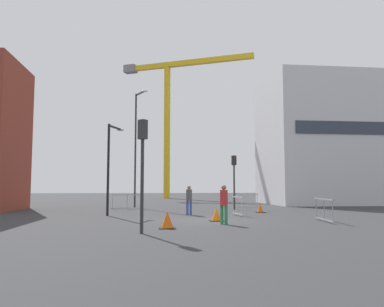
{
  "coord_description": "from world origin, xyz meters",
  "views": [
    {
      "loc": [
        -2.73,
        -18.54,
        1.64
      ],
      "look_at": [
        0.0,
        7.6,
        3.93
      ],
      "focal_mm": 35.53,
      "sensor_mm": 36.0,
      "label": 1
    }
  ],
  "objects": [
    {
      "name": "traffic_light_crosswalk",
      "position": [
        3.17,
        8.5,
        2.62
      ],
      "size": [
        0.37,
        0.37,
        3.89
      ],
      "color": "#2D2D30",
      "rests_on": "ground"
    },
    {
      "name": "traffic_cone_orange",
      "position": [
        -2.13,
        -3.46,
        0.31
      ],
      "size": [
        0.66,
        0.66,
        0.67
      ],
      "color": "black",
      "rests_on": "ground"
    },
    {
      "name": "streetlamp_tall",
      "position": [
        -4.0,
        11.44,
        5.21
      ],
      "size": [
        1.01,
        1.65,
        9.04
      ],
      "color": "#2D2D30",
      "rests_on": "ground"
    },
    {
      "name": "safety_barrier_rear",
      "position": [
        2.07,
        2.7,
        0.56
      ],
      "size": [
        0.2,
        1.84,
        1.08
      ],
      "color": "#B2B5BA",
      "rests_on": "ground"
    },
    {
      "name": "streetlamp_short",
      "position": [
        -5.14,
        3.74,
        3.22
      ],
      "size": [
        0.82,
        1.65,
        5.24
      ],
      "color": "black",
      "rests_on": "ground"
    },
    {
      "name": "construction_crane",
      "position": [
        -0.19,
        34.83,
        13.58
      ],
      "size": [
        18.01,
        8.89,
        19.71
      ],
      "color": "gold",
      "rests_on": "ground"
    },
    {
      "name": "safety_barrier_right_run",
      "position": [
        4.7,
        11.25,
        0.56
      ],
      "size": [
        2.03,
        0.11,
        1.08
      ],
      "color": "#B2B5BA",
      "rests_on": "ground"
    },
    {
      "name": "traffic_cone_by_barrier",
      "position": [
        0.33,
        -0.47,
        0.3
      ],
      "size": [
        0.65,
        0.65,
        0.65
      ],
      "color": "black",
      "rests_on": "ground"
    },
    {
      "name": "ground",
      "position": [
        0.0,
        0.0,
        0.0
      ],
      "size": [
        160.0,
        160.0,
        0.0
      ],
      "primitive_type": "plane",
      "color": "#333335"
    },
    {
      "name": "office_block",
      "position": [
        14.4,
        16.34,
        5.98
      ],
      "size": [
        12.49,
        9.09,
        11.97
      ],
      "color": "silver",
      "rests_on": "ground"
    },
    {
      "name": "traffic_cone_striped",
      "position": [
        4.09,
        5.12,
        0.25
      ],
      "size": [
        0.54,
        0.54,
        0.54
      ],
      "color": "black",
      "rests_on": "ground"
    },
    {
      "name": "traffic_light_median",
      "position": [
        -3.09,
        -4.98,
        2.7
      ],
      "size": [
        0.37,
        0.37,
        4.02
      ],
      "color": "#2D2D30",
      "rests_on": "ground"
    },
    {
      "name": "safety_barrier_front",
      "position": [
        -4.52,
        9.3,
        0.56
      ],
      "size": [
        2.31,
        0.25,
        1.08
      ],
      "color": "#9EA0A5",
      "rests_on": "ground"
    },
    {
      "name": "pedestrian_waiting",
      "position": [
        0.39,
        -2.07,
        0.99
      ],
      "size": [
        0.34,
        0.34,
        1.71
      ],
      "color": "#2D844C",
      "rests_on": "ground"
    },
    {
      "name": "pedestrian_walking",
      "position": [
        -0.58,
        3.69,
        0.98
      ],
      "size": [
        0.34,
        0.34,
        1.69
      ],
      "color": "#33519E",
      "rests_on": "ground"
    },
    {
      "name": "safety_barrier_mid_span",
      "position": [
        5.3,
        -1.34,
        0.56
      ],
      "size": [
        0.34,
        2.48,
        1.08
      ],
      "color": "gray",
      "rests_on": "ground"
    }
  ]
}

